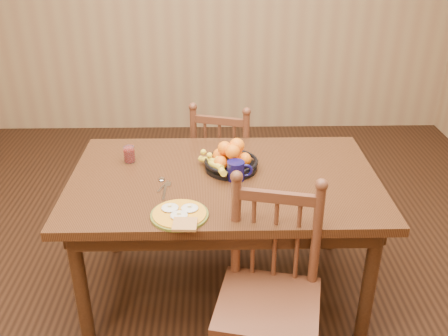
{
  "coord_description": "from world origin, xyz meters",
  "views": [
    {
      "loc": [
        -0.05,
        -2.29,
        1.97
      ],
      "look_at": [
        0.0,
        0.0,
        0.8
      ],
      "focal_mm": 40.0,
      "sensor_mm": 36.0,
      "label": 1
    }
  ],
  "objects_px": {
    "coffee_mug": "(237,170)",
    "fruit_bowl": "(230,160)",
    "dining_table": "(224,191)",
    "chair_far": "(225,168)",
    "breakfast_plate": "(180,214)",
    "chair_near": "(269,295)"
  },
  "relations": [
    {
      "from": "coffee_mug",
      "to": "breakfast_plate",
      "type": "bearing_deg",
      "value": -127.7
    },
    {
      "from": "dining_table",
      "to": "fruit_bowl",
      "type": "bearing_deg",
      "value": 68.15
    },
    {
      "from": "dining_table",
      "to": "breakfast_plate",
      "type": "height_order",
      "value": "breakfast_plate"
    },
    {
      "from": "chair_near",
      "to": "fruit_bowl",
      "type": "bearing_deg",
      "value": 115.46
    },
    {
      "from": "chair_near",
      "to": "coffee_mug",
      "type": "distance_m",
      "value": 0.67
    },
    {
      "from": "dining_table",
      "to": "chair_far",
      "type": "distance_m",
      "value": 0.74
    },
    {
      "from": "chair_near",
      "to": "breakfast_plate",
      "type": "height_order",
      "value": "chair_near"
    },
    {
      "from": "breakfast_plate",
      "to": "coffee_mug",
      "type": "height_order",
      "value": "coffee_mug"
    },
    {
      "from": "dining_table",
      "to": "breakfast_plate",
      "type": "xyz_separation_m",
      "value": [
        -0.21,
        -0.38,
        0.1
      ]
    },
    {
      "from": "chair_far",
      "to": "dining_table",
      "type": "bearing_deg",
      "value": 103.87
    },
    {
      "from": "breakfast_plate",
      "to": "fruit_bowl",
      "type": "relative_size",
      "value": 0.89
    },
    {
      "from": "dining_table",
      "to": "chair_near",
      "type": "relative_size",
      "value": 1.65
    },
    {
      "from": "chair_near",
      "to": "coffee_mug",
      "type": "xyz_separation_m",
      "value": [
        -0.12,
        0.56,
        0.33
      ]
    },
    {
      "from": "chair_far",
      "to": "coffee_mug",
      "type": "xyz_separation_m",
      "value": [
        0.04,
        -0.73,
        0.36
      ]
    },
    {
      "from": "dining_table",
      "to": "chair_far",
      "type": "bearing_deg",
      "value": 88.3
    },
    {
      "from": "coffee_mug",
      "to": "chair_far",
      "type": "bearing_deg",
      "value": 93.4
    },
    {
      "from": "coffee_mug",
      "to": "fruit_bowl",
      "type": "xyz_separation_m",
      "value": [
        -0.03,
        0.11,
        0.0
      ]
    },
    {
      "from": "coffee_mug",
      "to": "fruit_bowl",
      "type": "relative_size",
      "value": 0.41
    },
    {
      "from": "dining_table",
      "to": "chair_near",
      "type": "xyz_separation_m",
      "value": [
        0.19,
        -0.6,
        -0.19
      ]
    },
    {
      "from": "chair_near",
      "to": "fruit_bowl",
      "type": "distance_m",
      "value": 0.77
    },
    {
      "from": "chair_near",
      "to": "dining_table",
      "type": "bearing_deg",
      "value": 120.18
    },
    {
      "from": "chair_far",
      "to": "coffee_mug",
      "type": "height_order",
      "value": "chair_far"
    }
  ]
}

